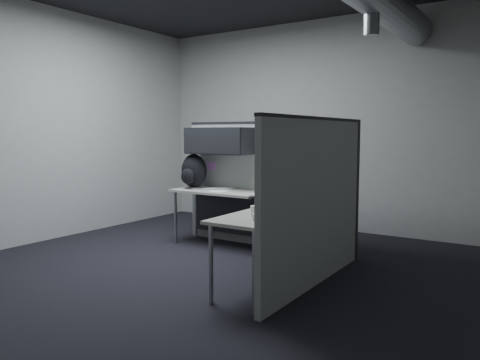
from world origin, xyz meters
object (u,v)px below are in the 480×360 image
Objects in this scene: keyboard at (271,198)px; monitor at (313,177)px; desk at (258,207)px; phone at (274,207)px; backpack at (193,171)px.

monitor is at bearing 56.74° from keyboard.
monitor reaches higher than desk.
keyboard is 2.11× the size of phone.
keyboard is 1.04× the size of backpack.
backpack reaches higher than keyboard.
desk is at bearing -1.26° from backpack.
monitor is 1.77m from backpack.
phone is 0.49× the size of backpack.
phone is at bearing -70.02° from monitor.
phone reaches higher than desk.
monitor is 1.19× the size of backpack.
backpack is at bearing -165.14° from monitor.
phone is at bearing -53.87° from keyboard.
backpack reaches higher than phone.
desk is at bearing 140.98° from phone.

